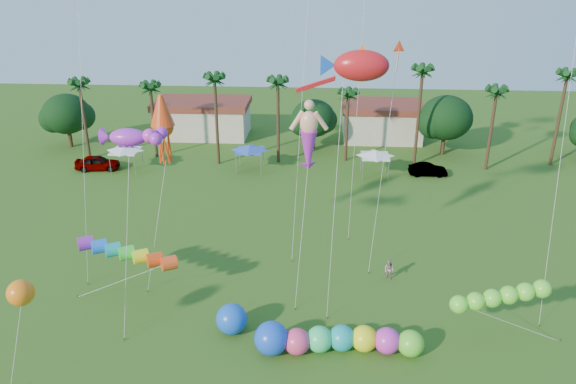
# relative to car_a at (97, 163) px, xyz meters

# --- Properties ---
(tree_line) EXTENTS (69.46, 8.91, 11.00)m
(tree_line) POSITION_rel_car_a_xyz_m (27.04, 7.89, 3.44)
(tree_line) COLOR #3A2819
(tree_line) RESTS_ON ground
(buildings_row) EXTENTS (35.00, 7.00, 4.00)m
(buildings_row) POSITION_rel_car_a_xyz_m (20.38, 13.89, 1.16)
(buildings_row) COLOR beige
(buildings_row) RESTS_ON ground
(tent_row) EXTENTS (31.00, 4.00, 0.60)m
(tent_row) POSITION_rel_car_a_xyz_m (17.47, 0.23, 1.91)
(tent_row) COLOR white
(tent_row) RESTS_ON ground
(car_a) EXTENTS (5.13, 2.56, 1.68)m
(car_a) POSITION_rel_car_a_xyz_m (0.00, 0.00, 0.00)
(car_a) COLOR #4C4C54
(car_a) RESTS_ON ground
(car_b) EXTENTS (4.20, 1.50, 1.38)m
(car_b) POSITION_rel_car_a_xyz_m (37.47, 0.50, -0.15)
(car_b) COLOR #4C4C54
(car_b) RESTS_ON ground
(spectator_b) EXTENTS (1.01, 0.98, 1.64)m
(spectator_b) POSITION_rel_car_a_xyz_m (30.89, -21.60, -0.02)
(spectator_b) COLOR #A28887
(spectator_b) RESTS_ON ground
(caterpillar_inflatable) EXTENTS (10.55, 2.60, 2.15)m
(caterpillar_inflatable) POSITION_rel_car_a_xyz_m (26.48, -30.32, 0.06)
(caterpillar_inflatable) COLOR #EC3E79
(caterpillar_inflatable) RESTS_ON ground
(blue_ball) EXTENTS (2.06, 2.06, 2.06)m
(blue_ball) POSITION_rel_car_a_xyz_m (19.95, -28.76, 0.19)
(blue_ball) COLOR blue
(blue_ball) RESTS_ON ground
(rainbow_tube) EXTENTS (8.86, 3.28, 3.61)m
(rainbow_tube) POSITION_rel_car_a_xyz_m (13.27, -25.45, 2.26)
(rainbow_tube) COLOR #F14C1A
(rainbow_tube) RESTS_ON ground
(green_worm) EXTENTS (10.00, 1.71, 3.48)m
(green_worm) POSITION_rel_car_a_xyz_m (34.34, -28.78, 1.94)
(green_worm) COLOR #66E332
(green_worm) RESTS_ON ground
(orange_ball_kite) EXTENTS (1.52, 2.77, 6.29)m
(orange_ball_kite) POSITION_rel_car_a_xyz_m (8.94, -33.21, 4.68)
(orange_ball_kite) COLOR orange
(orange_ball_kite) RESTS_ON ground
(merman_kite) EXTENTS (2.39, 5.09, 13.54)m
(merman_kite) POSITION_rel_car_a_xyz_m (24.64, -22.01, 10.32)
(merman_kite) COLOR #ECA586
(merman_kite) RESTS_ON ground
(fish_kite) EXTENTS (5.60, 6.65, 17.31)m
(fish_kite) POSITION_rel_car_a_xyz_m (28.02, -21.41, 15.31)
(fish_kite) COLOR red
(fish_kite) RESTS_ON ground
(squid_kite) EXTENTS (2.31, 4.53, 14.02)m
(squid_kite) POSITION_rel_car_a_xyz_m (14.26, -21.00, 10.77)
(squid_kite) COLOR red
(squid_kite) RESTS_ON ground
(lobster_kite) EXTENTS (4.64, 5.76, 13.25)m
(lobster_kite) POSITION_rel_car_a_xyz_m (13.54, -26.15, 11.61)
(lobster_kite) COLOR #B329D1
(lobster_kite) RESTS_ON ground
(delta_kite_red) EXTENTS (2.05, 3.62, 17.29)m
(delta_kite_red) POSITION_rel_car_a_xyz_m (30.85, -17.66, 15.54)
(delta_kite_red) COLOR red
(delta_kite_red) RESTS_ON ground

